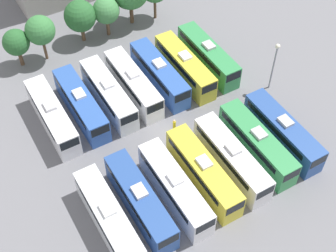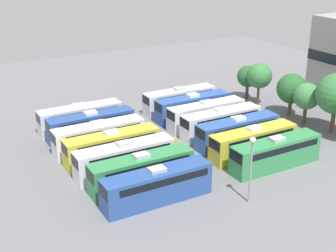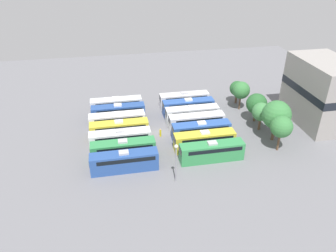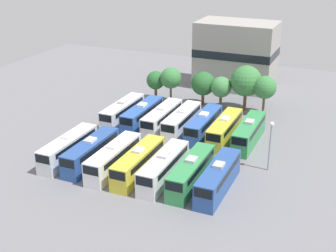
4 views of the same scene
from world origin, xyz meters
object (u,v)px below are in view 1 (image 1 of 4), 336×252
(bus_1, at_px, (140,200))
(bus_7, at_px, (52,115))
(tree_0, at_px, (16,43))
(bus_3, at_px, (203,171))
(tree_1, at_px, (40,30))
(light_pole, at_px, (275,58))
(bus_9, at_px, (108,93))
(bus_4, at_px, (231,158))
(bus_5, at_px, (257,143))
(tree_3, at_px, (106,11))
(bus_0, at_px, (109,218))
(bus_10, at_px, (133,83))
(tree_2, at_px, (80,16))
(bus_6, at_px, (283,131))
(bus_2, at_px, (175,187))
(bus_13, at_px, (208,55))
(worker_person, at_px, (174,125))
(bus_11, at_px, (159,73))
(bus_8, at_px, (81,104))
(bus_12, at_px, (185,66))

(bus_1, xyz_separation_m, bus_7, (-3.41, 15.14, 0.00))
(bus_7, bearing_deg, tree_0, 88.71)
(bus_3, relative_size, tree_1, 1.70)
(bus_1, distance_m, light_pole, 23.90)
(bus_9, height_order, tree_0, tree_0)
(bus_4, xyz_separation_m, bus_5, (3.59, 0.29, 0.00))
(bus_5, height_order, tree_0, tree_0)
(bus_9, bearing_deg, tree_3, 65.07)
(bus_0, relative_size, tree_3, 1.91)
(bus_1, height_order, tree_0, tree_0)
(bus_0, distance_m, bus_10, 18.73)
(tree_0, relative_size, tree_3, 0.93)
(bus_3, distance_m, bus_9, 15.76)
(bus_5, bearing_deg, bus_10, 115.87)
(bus_7, bearing_deg, tree_2, 54.32)
(bus_3, relative_size, bus_6, 1.00)
(bus_4, bearing_deg, tree_0, 116.70)
(bus_9, xyz_separation_m, bus_10, (3.36, 0.06, 0.00))
(bus_6, xyz_separation_m, tree_2, (-12.00, 28.28, 2.18))
(bus_2, bearing_deg, light_pole, 23.30)
(bus_3, xyz_separation_m, light_pole, (15.17, 7.86, 2.94))
(bus_0, bearing_deg, tree_2, 71.52)
(bus_13, height_order, worker_person, bus_13)
(tree_1, relative_size, tree_2, 1.06)
(bus_10, height_order, tree_0, tree_0)
(bus_10, bearing_deg, bus_2, -102.15)
(bus_5, height_order, worker_person, bus_5)
(bus_6, relative_size, light_pole, 1.62)
(bus_6, height_order, tree_0, tree_0)
(bus_9, xyz_separation_m, tree_0, (-6.87, 12.43, 1.86))
(bus_6, bearing_deg, tree_2, 112.99)
(bus_4, height_order, bus_13, same)
(bus_4, bearing_deg, bus_3, 179.35)
(bus_0, relative_size, bus_7, 1.00)
(bus_5, relative_size, bus_6, 1.00)
(bus_2, xyz_separation_m, bus_9, (0.01, 15.56, 0.00))
(tree_1, bearing_deg, bus_1, -90.25)
(bus_2, height_order, tree_3, tree_3)
(bus_11, xyz_separation_m, tree_0, (-13.89, 12.43, 1.86))
(bus_8, bearing_deg, worker_person, -42.77)
(bus_2, relative_size, bus_10, 1.00)
(bus_6, bearing_deg, tree_3, 106.96)
(bus_3, distance_m, bus_11, 15.74)
(bus_7, height_order, tree_1, tree_1)
(bus_3, xyz_separation_m, bus_7, (-10.70, 15.36, 0.00))
(bus_9, relative_size, light_pole, 1.62)
(bus_2, bearing_deg, bus_8, 102.75)
(bus_3, relative_size, worker_person, 6.72)
(bus_12, bearing_deg, bus_11, 173.78)
(bus_4, xyz_separation_m, tree_0, (-13.99, 27.82, 1.86))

